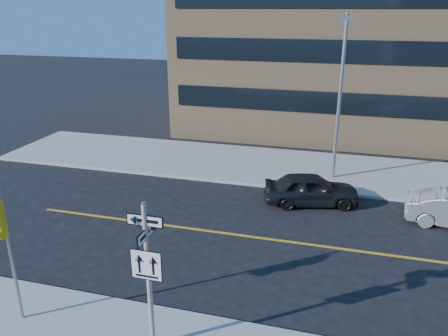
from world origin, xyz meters
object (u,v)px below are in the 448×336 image
(sign_pole, at_px, (148,269))
(parked_car_a, at_px, (311,189))
(traffic_signal, at_px, (1,229))
(streetlight_a, at_px, (341,89))

(sign_pole, xyz_separation_m, parked_car_a, (3.15, 10.22, -1.72))
(sign_pole, bearing_deg, traffic_signal, -177.89)
(traffic_signal, bearing_deg, parked_car_a, 55.40)
(traffic_signal, xyz_separation_m, streetlight_a, (8.00, 13.42, 1.73))
(parked_car_a, distance_m, streetlight_a, 5.13)
(sign_pole, distance_m, parked_car_a, 10.83)
(streetlight_a, bearing_deg, traffic_signal, -120.80)
(parked_car_a, bearing_deg, streetlight_a, -29.84)
(traffic_signal, distance_m, streetlight_a, 15.72)
(sign_pole, relative_size, parked_car_a, 0.97)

